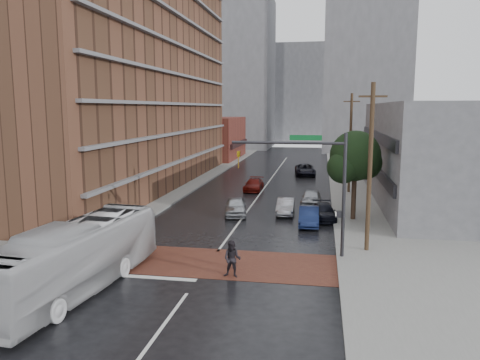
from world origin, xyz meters
The scene contains 24 objects.
ground centered at (0.00, 0.00, 0.00)m, with size 160.00×160.00×0.00m, color black.
crosswalk centered at (0.00, 0.50, 0.01)m, with size 14.00×5.00×0.02m, color brown.
sidewalk_west centered at (-11.50, 25.00, 0.07)m, with size 9.00×90.00×0.15m, color gray.
sidewalk_east centered at (11.50, 25.00, 0.07)m, with size 9.00×90.00×0.15m, color gray.
apartment_block centered at (-14.00, 24.00, 14.00)m, with size 10.00×44.00×28.00m, color brown.
storefront_west centered at (-12.00, 54.00, 3.50)m, with size 8.00×16.00×7.00m, color maroon.
building_east centered at (16.50, 20.00, 4.50)m, with size 11.00×26.00×9.00m, color gray.
distant_tower_west centered at (-14.00, 78.00, 16.00)m, with size 18.00×16.00×32.00m, color gray.
distant_tower_east centered at (14.00, 72.00, 18.00)m, with size 16.00×14.00×36.00m, color gray.
distant_tower_center centered at (0.00, 95.00, 12.00)m, with size 12.00×10.00×24.00m, color gray.
street_tree centered at (8.52, 12.03, 4.73)m, with size 4.20×4.10×6.90m.
signal_mast centered at (5.85, 2.50, 4.73)m, with size 6.50×0.30×7.20m.
utility_pole_near centered at (8.80, 4.00, 5.14)m, with size 1.60×0.26×10.00m.
utility_pole_far centered at (8.80, 24.00, 5.14)m, with size 1.60×0.26×10.00m.
transit_bus centered at (-5.22, -4.58, 1.63)m, with size 2.74×11.71×3.26m, color #B9B9BC.
pedestrian_a centered at (1.37, -0.13, 0.76)m, with size 0.55×0.36×1.52m, color black.
pedestrian_b centered at (1.67, -1.50, 0.95)m, with size 0.92×0.72×1.90m, color black.
car_travel_a centered at (-0.71, 12.32, 0.72)m, with size 1.71×4.24×1.45m, color #A5A7AC.
car_travel_b centered at (3.23, 13.34, 0.64)m, with size 1.36×3.91×1.29m, color #A5A6AC.
car_travel_c centered at (-0.91, 23.82, 0.62)m, with size 1.74×4.28×1.24m, color #67100B.
suv_travel centered at (3.98, 36.06, 0.73)m, with size 2.42×5.24×1.46m, color black.
car_parked_near centered at (5.20, 10.00, 0.68)m, with size 1.43×4.10×1.35m, color #16234F.
car_parked_mid centered at (6.30, 12.05, 0.60)m, with size 1.68×4.13×1.20m, color black.
car_parked_far centered at (5.20, 16.94, 0.72)m, with size 1.70×4.23×1.44m, color #96989D.
Camera 1 is at (6.00, -23.92, 8.52)m, focal length 35.00 mm.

